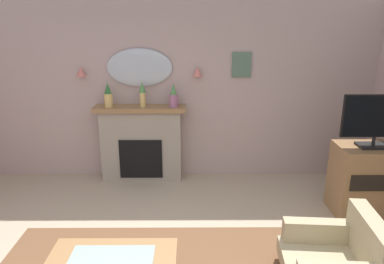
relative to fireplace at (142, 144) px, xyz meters
The scene contains 13 objects.
wall_back 0.91m from the fireplace, 28.59° to the left, with size 7.22×0.10×2.70m, color #B29993.
fireplace is the anchor object (origin of this frame).
mantel_vase_right 0.88m from the fireplace, behind, with size 0.12×0.12×0.36m.
mantel_vase_centre 0.80m from the fireplace, 29.53° to the right, with size 0.10×0.10×0.37m.
mantel_vase_left 0.89m from the fireplace, ahead, with size 0.13×0.13×0.35m.
wall_mirror 1.15m from the fireplace, 90.00° to the left, with size 0.96×0.06×0.56m, color #B2BCC6.
wall_sconce_left 1.38m from the fireplace, behind, with size 0.14×0.14×0.14m, color #D17066.
wall_sconce_right 1.38m from the fireplace, ahead, with size 0.14×0.14×0.14m, color #D17066.
framed_picture 1.91m from the fireplace, ahead, with size 0.28×0.03×0.36m, color #4C6B56.
coffee_table 2.59m from the fireplace, 88.43° to the right, with size 1.10×0.60×0.45m.
armchair_in_corner 3.21m from the fireplace, 48.98° to the right, with size 0.88×0.87×0.71m.
tv_cabinet 3.15m from the fireplace, 19.44° to the right, with size 0.80×0.57×0.90m.
tv_flatscreen 3.23m from the fireplace, 19.80° to the right, with size 0.84×0.24×0.65m.
Camera 1 is at (0.33, -2.36, 2.37)m, focal length 33.69 mm.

